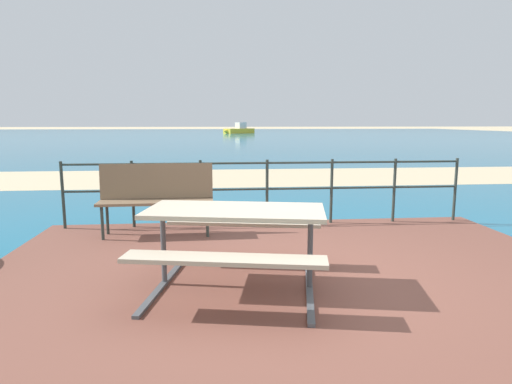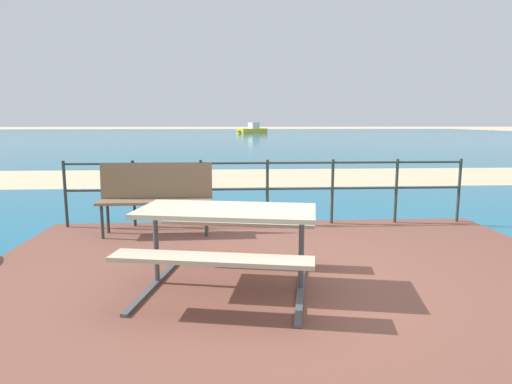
% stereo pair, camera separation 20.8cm
% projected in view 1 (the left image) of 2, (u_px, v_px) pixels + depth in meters
% --- Properties ---
extents(ground_plane, '(240.00, 240.00, 0.00)m').
position_uv_depth(ground_plane, '(295.00, 287.00, 4.27)').
color(ground_plane, beige).
extents(patio_paving, '(6.40, 5.20, 0.06)m').
position_uv_depth(patio_paving, '(295.00, 284.00, 4.26)').
color(patio_paving, brown).
rests_on(patio_paving, ground).
extents(sea_water, '(90.00, 90.00, 0.01)m').
position_uv_depth(sea_water, '(223.00, 137.00, 43.58)').
color(sea_water, '#196B8E').
rests_on(sea_water, ground).
extents(beach_strip, '(54.01, 4.11, 0.01)m').
position_uv_depth(beach_strip, '(242.00, 177.00, 12.54)').
color(beach_strip, beige).
rests_on(beach_strip, ground).
extents(picnic_table, '(1.87, 1.81, 0.75)m').
position_uv_depth(picnic_table, '(235.00, 227.00, 4.02)').
color(picnic_table, '#BCAD93').
rests_on(picnic_table, patio_paving).
extents(park_bench, '(1.53, 0.45, 0.96)m').
position_uv_depth(park_bench, '(157.00, 193.00, 5.95)').
color(park_bench, '#7A6047').
rests_on(park_bench, patio_paving).
extents(railing_fence, '(5.94, 0.04, 0.98)m').
position_uv_depth(railing_fence, '(267.00, 184.00, 6.51)').
color(railing_fence, '#2D3833').
rests_on(railing_fence, patio_paving).
extents(boat_near, '(4.31, 3.77, 1.42)m').
position_uv_depth(boat_near, '(239.00, 130.00, 57.05)').
color(boat_near, yellow).
rests_on(boat_near, sea_water).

